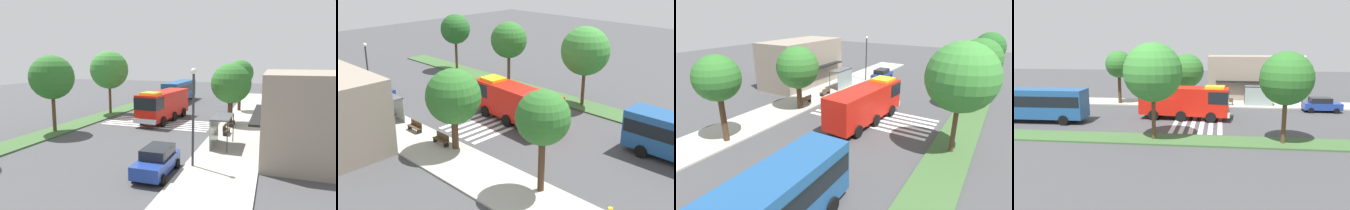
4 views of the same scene
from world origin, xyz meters
TOP-DOWN VIEW (x-y plane):
  - ground_plane at (0.00, 0.00)m, footprint 120.00×120.00m
  - sidewalk at (0.00, 8.95)m, footprint 60.00×4.73m
  - median_strip at (0.00, -8.09)m, footprint 60.00×3.00m
  - crosswalk at (2.88, 0.00)m, footprint 4.95×11.86m
  - fire_truck at (1.62, 0.01)m, footprint 9.81×3.38m
  - parked_car_west at (-23.84, 5.39)m, footprint 4.48×2.20m
  - parked_car_mid at (16.98, 5.39)m, footprint 4.36×2.07m
  - transit_bus at (-14.53, -2.97)m, footprint 11.91×2.99m
  - bus_stop_shelter at (9.97, 7.92)m, footprint 3.50×1.40m
  - bench_near_shelter at (5.97, 7.94)m, footprint 1.60×0.50m
  - bench_west_of_shelter at (2.18, 7.94)m, footprint 1.60×0.50m
  - street_lamp at (15.18, 7.19)m, footprint 0.36×0.36m
  - storefront_building at (9.14, 14.23)m, footprint 11.67×6.64m
  - sidewalk_tree_far_west at (-8.12, 7.59)m, footprint 3.51×3.51m
  - sidewalk_tree_west at (0.79, 7.59)m, footprint 4.33×4.33m
  - median_tree_far_west at (-0.42, -8.09)m, footprint 4.88×4.88m
  - median_tree_west at (10.20, -8.09)m, footprint 4.24×4.24m
  - fire_hydrant at (-13.04, 7.09)m, footprint 0.28×0.28m

SIDE VIEW (x-z plane):
  - ground_plane at x=0.00m, z-range 0.00..0.00m
  - crosswalk at x=2.88m, z-range 0.00..0.01m
  - sidewalk at x=0.00m, z-range 0.00..0.14m
  - median_strip at x=0.00m, z-range 0.00..0.14m
  - fire_hydrant at x=-13.04m, z-range 0.14..0.84m
  - bench_near_shelter at x=5.97m, z-range 0.14..1.04m
  - bench_west_of_shelter at x=2.18m, z-range 0.14..1.04m
  - parked_car_west at x=-23.84m, z-range 0.03..1.67m
  - parked_car_mid at x=16.98m, z-range 0.02..1.74m
  - bus_stop_shelter at x=9.97m, z-range 0.66..3.12m
  - fire_truck at x=1.62m, z-range 0.18..3.82m
  - transit_bus at x=-14.53m, z-range 0.33..3.77m
  - storefront_building at x=9.14m, z-range 0.00..6.14m
  - street_lamp at x=15.18m, z-range 0.70..7.09m
  - sidewalk_tree_west at x=0.79m, z-range 1.22..7.76m
  - sidewalk_tree_far_west at x=-8.12m, z-range 1.78..8.67m
  - median_tree_west at x=10.20m, z-range 1.68..9.04m
  - median_tree_far_west at x=-0.42m, z-range 1.71..9.77m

